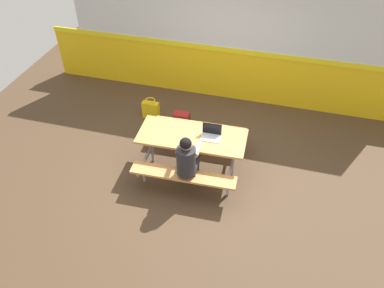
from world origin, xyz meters
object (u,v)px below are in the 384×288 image
laptop_silver (211,135)px  tote_bag_bright (151,110)px  picnic_table_main (192,143)px  backpack_dark (182,122)px  student_nearer (187,160)px

laptop_silver → tote_bag_bright: laptop_silver is taller
picnic_table_main → laptop_silver: bearing=9.0°
laptop_silver → backpack_dark: bearing=131.2°
picnic_table_main → tote_bag_bright: (-1.21, 1.22, -0.38)m
laptop_silver → backpack_dark: 1.31m
student_nearer → tote_bag_bright: 2.25m
laptop_silver → picnic_table_main: bearing=-171.0°
laptop_silver → tote_bag_bright: size_ratio=0.76×
student_nearer → laptop_silver: 0.65m
student_nearer → backpack_dark: size_ratio=2.74×
picnic_table_main → student_nearer: 0.57m
laptop_silver → backpack_dark: size_ratio=0.75×
tote_bag_bright → picnic_table_main: bearing=-45.3°
student_nearer → tote_bag_bright: (-1.28, 1.78, -0.51)m
student_nearer → tote_bag_bright: bearing=125.9°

